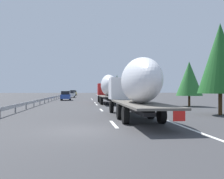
% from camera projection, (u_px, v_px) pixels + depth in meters
% --- Properties ---
extents(ground_plane, '(260.00, 260.00, 0.00)m').
position_uv_depth(ground_plane, '(84.00, 100.00, 52.05)').
color(ground_plane, '#38383A').
extents(lane_stripe_0, '(3.20, 0.20, 0.01)m').
position_uv_depth(lane_stripe_0, '(114.00, 124.00, 14.50)').
color(lane_stripe_0, white).
rests_on(lane_stripe_0, ground_plane).
extents(lane_stripe_1, '(3.20, 0.20, 0.01)m').
position_uv_depth(lane_stripe_1, '(101.00, 110.00, 24.87)').
color(lane_stripe_1, white).
rests_on(lane_stripe_1, ground_plane).
extents(lane_stripe_2, '(3.20, 0.20, 0.01)m').
position_uv_depth(lane_stripe_2, '(97.00, 105.00, 33.97)').
color(lane_stripe_2, white).
rests_on(lane_stripe_2, ground_plane).
extents(lane_stripe_3, '(3.20, 0.20, 0.01)m').
position_uv_depth(lane_stripe_3, '(95.00, 103.00, 39.30)').
color(lane_stripe_3, white).
rests_on(lane_stripe_3, ground_plane).
extents(lane_stripe_4, '(3.20, 0.20, 0.01)m').
position_uv_depth(lane_stripe_4, '(92.00, 100.00, 51.85)').
color(lane_stripe_4, white).
rests_on(lane_stripe_4, ground_plane).
extents(lane_stripe_5, '(3.20, 0.20, 0.01)m').
position_uv_depth(lane_stripe_5, '(91.00, 99.00, 57.48)').
color(lane_stripe_5, white).
rests_on(lane_stripe_5, ground_plane).
extents(edge_line_right, '(110.00, 0.20, 0.01)m').
position_uv_depth(edge_line_right, '(107.00, 99.00, 57.64)').
color(edge_line_right, white).
rests_on(edge_line_right, ground_plane).
extents(truck_lead, '(13.17, 2.55, 4.22)m').
position_uv_depth(truck_lead, '(108.00, 88.00, 36.75)').
color(truck_lead, '#B21919').
rests_on(truck_lead, ground_plane).
extents(truck_trailing, '(13.86, 2.55, 4.04)m').
position_uv_depth(truck_trailing, '(135.00, 86.00, 17.09)').
color(truck_trailing, silver).
rests_on(truck_trailing, ground_plane).
extents(car_white_van, '(4.61, 1.76, 1.80)m').
position_uv_depth(car_white_van, '(71.00, 94.00, 66.27)').
color(car_white_van, white).
rests_on(car_white_van, ground_plane).
extents(car_blue_sedan, '(4.15, 1.85, 1.82)m').
position_uv_depth(car_blue_sedan, '(66.00, 96.00, 48.38)').
color(car_blue_sedan, '#28479E').
rests_on(car_blue_sedan, ground_plane).
extents(car_yellow_coupe, '(4.18, 1.90, 1.88)m').
position_uv_depth(car_yellow_coupe, '(74.00, 93.00, 100.74)').
color(car_yellow_coupe, gold).
rests_on(car_yellow_coupe, ground_plane).
extents(car_silver_hatch, '(4.27, 1.90, 1.98)m').
position_uv_depth(car_silver_hatch, '(73.00, 93.00, 86.10)').
color(car_silver_hatch, '#ADB2B7').
rests_on(car_silver_hatch, ground_plane).
extents(road_sign, '(0.10, 0.90, 3.33)m').
position_uv_depth(road_sign, '(116.00, 89.00, 51.08)').
color(road_sign, gray).
rests_on(road_sign, ground_plane).
extents(tree_0, '(2.71, 2.71, 6.87)m').
position_uv_depth(tree_0, '(117.00, 83.00, 78.66)').
color(tree_0, '#472D19').
rests_on(tree_0, ground_plane).
extents(tree_1, '(3.59, 3.59, 7.46)m').
position_uv_depth(tree_1, '(220.00, 58.00, 19.97)').
color(tree_1, '#472D19').
rests_on(tree_1, ground_plane).
extents(tree_2, '(3.00, 3.00, 6.03)m').
position_uv_depth(tree_2, '(114.00, 84.00, 78.46)').
color(tree_2, '#472D19').
rests_on(tree_2, ground_plane).
extents(tree_3, '(3.22, 3.22, 5.55)m').
position_uv_depth(tree_3, '(189.00, 79.00, 30.47)').
color(tree_3, '#472D19').
rests_on(tree_3, ground_plane).
extents(tree_4, '(3.15, 3.15, 7.02)m').
position_uv_depth(tree_4, '(128.00, 80.00, 60.75)').
color(tree_4, '#472D19').
rests_on(tree_4, ground_plane).
extents(guardrail_median, '(94.00, 0.10, 0.76)m').
position_uv_depth(guardrail_median, '(56.00, 97.00, 54.35)').
color(guardrail_median, '#9EA0A5').
rests_on(guardrail_median, ground_plane).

